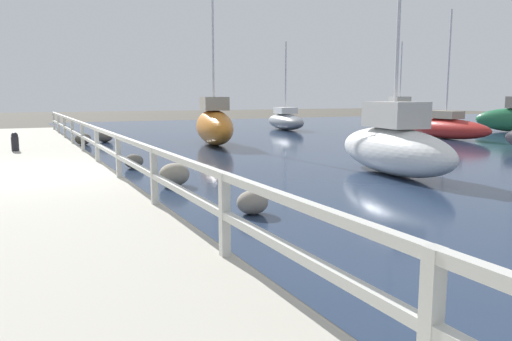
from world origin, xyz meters
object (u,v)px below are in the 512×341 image
at_px(sailboat_gray, 285,121).
at_px(sailboat_white, 394,146).
at_px(sailboat_red, 445,127).
at_px(sailboat_yellow, 399,114).
at_px(mooring_bollard, 15,142).
at_px(sailboat_orange, 214,125).

relative_size(sailboat_gray, sailboat_white, 0.82).
relative_size(sailboat_red, sailboat_yellow, 1.07).
bearing_deg(mooring_bollard, sailboat_white, -40.08).
distance_m(mooring_bollard, sailboat_yellow, 25.76).
height_order(mooring_bollard, sailboat_orange, sailboat_orange).
bearing_deg(sailboat_gray, sailboat_red, -58.12).
xyz_separation_m(mooring_bollard, sailboat_gray, (15.21, 9.56, -0.05)).
bearing_deg(sailboat_orange, sailboat_yellow, 36.12).
distance_m(sailboat_red, sailboat_gray, 10.00).
height_order(mooring_bollard, sailboat_white, sailboat_white).
bearing_deg(sailboat_white, mooring_bollard, 148.38).
distance_m(sailboat_yellow, sailboat_orange, 17.74).
bearing_deg(sailboat_gray, sailboat_yellow, 8.08).
bearing_deg(sailboat_yellow, mooring_bollard, -144.55).
relative_size(mooring_bollard, sailboat_red, 0.10).
xyz_separation_m(sailboat_red, sailboat_white, (-10.04, -7.73, 0.19)).
bearing_deg(mooring_bollard, sailboat_gray, 32.14).
bearing_deg(sailboat_white, sailboat_red, 46.05).
distance_m(sailboat_red, sailboat_orange, 11.43).
bearing_deg(sailboat_yellow, sailboat_orange, -142.81).
height_order(sailboat_gray, sailboat_yellow, sailboat_yellow).
xyz_separation_m(sailboat_gray, sailboat_white, (-6.33, -17.02, 0.19)).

